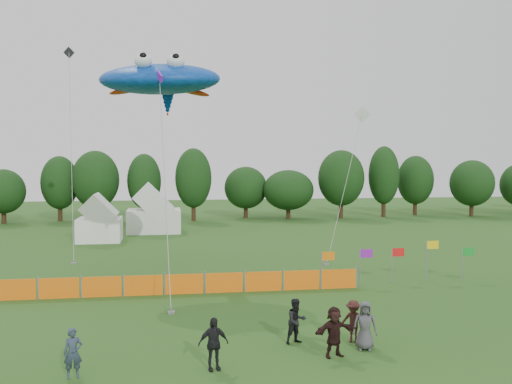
{
  "coord_description": "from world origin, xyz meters",
  "views": [
    {
      "loc": [
        -4.16,
        -19.89,
        6.57
      ],
      "look_at": [
        0.0,
        6.0,
        5.2
      ],
      "focal_mm": 40.0,
      "sensor_mm": 36.0,
      "label": 1
    }
  ],
  "objects": [
    {
      "name": "barrier_fence",
      "position": [
        -3.24,
        8.44,
        0.5
      ],
      "size": [
        17.9,
        0.06,
        1.0
      ],
      "color": "orange",
      "rests_on": "ground"
    },
    {
      "name": "spectator_b",
      "position": [
        0.52,
        -0.01,
        0.82
      ],
      "size": [
        0.96,
        0.85,
        1.63
      ],
      "primitive_type": "imported",
      "rotation": [
        0.0,
        0.0,
        0.35
      ],
      "color": "black",
      "rests_on": "ground"
    },
    {
      "name": "spectator_f",
      "position": [
        1.45,
        -1.61,
        0.85
      ],
      "size": [
        1.66,
        0.85,
        1.71
      ],
      "primitive_type": "imported",
      "rotation": [
        0.0,
        0.0,
        0.23
      ],
      "color": "black",
      "rests_on": "ground"
    },
    {
      "name": "small_kite_white",
      "position": [
        8.38,
        17.2,
        6.89
      ],
      "size": [
        4.14,
        3.47,
        10.46
      ],
      "color": "white",
      "rests_on": "ground"
    },
    {
      "name": "flag_row",
      "position": [
        8.2,
        9.05,
        1.35
      ],
      "size": [
        8.73,
        0.6,
        2.26
      ],
      "color": "gray",
      "rests_on": "ground"
    },
    {
      "name": "small_kite_dark",
      "position": [
        -10.67,
        21.99,
        8.59
      ],
      "size": [
        1.73,
        7.14,
        15.2
      ],
      "color": "black",
      "rests_on": "ground"
    },
    {
      "name": "spectator_a",
      "position": [
        -6.96,
        -2.17,
        0.77
      ],
      "size": [
        0.6,
        0.44,
        1.53
      ],
      "primitive_type": "imported",
      "rotation": [
        0.0,
        0.0,
        0.13
      ],
      "color": "#2D3A4B",
      "rests_on": "ground"
    },
    {
      "name": "spectator_e",
      "position": [
        2.73,
        -1.06,
        0.86
      ],
      "size": [
        0.95,
        0.74,
        1.71
      ],
      "primitive_type": "imported",
      "rotation": [
        0.0,
        0.0,
        -0.26
      ],
      "color": "#47464B",
      "rests_on": "ground"
    },
    {
      "name": "stingray_kite",
      "position": [
        -4.33,
        13.34,
        11.21
      ],
      "size": [
        7.86,
        17.3,
        12.46
      ],
      "color": "blue",
      "rests_on": "ground"
    },
    {
      "name": "spectator_c",
      "position": [
        2.6,
        -0.22,
        0.78
      ],
      "size": [
        1.16,
        1.01,
        1.55
      ],
      "primitive_type": "imported",
      "rotation": [
        0.0,
        0.0,
        -0.54
      ],
      "color": "#361915",
      "rests_on": "ground"
    },
    {
      "name": "spectator_d",
      "position": [
        -2.68,
        -2.18,
        0.84
      ],
      "size": [
        1.05,
        0.59,
        1.68
      ],
      "primitive_type": "imported",
      "rotation": [
        0.0,
        0.0,
        0.19
      ],
      "color": "black",
      "rests_on": "ground"
    },
    {
      "name": "tent_left",
      "position": [
        -9.53,
        28.7,
        1.6
      ],
      "size": [
        3.6,
        3.6,
        3.17
      ],
      "color": "white",
      "rests_on": "ground"
    },
    {
      "name": "ground",
      "position": [
        0.0,
        0.0,
        0.0
      ],
      "size": [
        160.0,
        160.0,
        0.0
      ],
      "primitive_type": "plane",
      "color": "#234C16",
      "rests_on": "ground"
    },
    {
      "name": "tent_right",
      "position": [
        -5.18,
        34.08,
        1.78
      ],
      "size": [
        5.0,
        4.0,
        3.53
      ],
      "color": "silver",
      "rests_on": "ground"
    },
    {
      "name": "treeline",
      "position": [
        1.61,
        44.93,
        4.18
      ],
      "size": [
        104.57,
        8.78,
        8.36
      ],
      "color": "#382314",
      "rests_on": "ground"
    }
  ]
}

